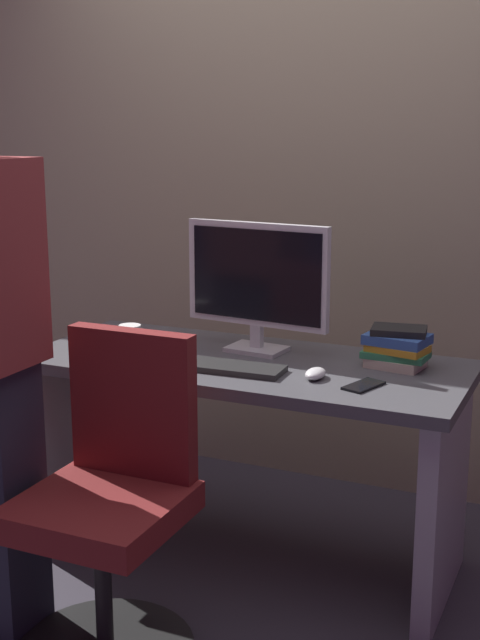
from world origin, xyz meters
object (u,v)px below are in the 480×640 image
at_px(monitor, 257,280).
at_px(cup_near_keyboard, 130,339).
at_px(office_chair, 112,513).
at_px(keyboard, 219,367).
at_px(desk, 246,421).
at_px(cell_phone, 364,386).
at_px(book_stack, 397,347).
at_px(mouse, 315,374).

xyz_separation_m(monitor, cup_near_keyboard, (-0.39, -0.21, -0.21)).
distance_m(office_chair, keyboard, 0.61).
bearing_deg(desk, cell_phone, -16.47).
relative_size(monitor, keyboard, 1.26).
bearing_deg(book_stack, mouse, -129.99).
relative_size(desk, cell_phone, 10.43).
relative_size(mouse, book_stack, 0.46).
bearing_deg(mouse, keyboard, -174.79).
xyz_separation_m(monitor, book_stack, (0.50, 0.01, -0.19)).
xyz_separation_m(office_chair, book_stack, (0.63, 0.78, 0.37)).
height_order(book_stack, cell_phone, book_stack).
bearing_deg(cup_near_keyboard, keyboard, -8.14).
xyz_separation_m(mouse, book_stack, (0.20, 0.24, 0.05)).
bearing_deg(keyboard, cup_near_keyboard, 169.17).
xyz_separation_m(desk, keyboard, (-0.03, -0.14, 0.23)).
relative_size(mouse, cell_phone, 0.69).
bearing_deg(cup_near_keyboard, monitor, 27.72).
bearing_deg(cup_near_keyboard, desk, 12.54).
xyz_separation_m(office_chair, keyboard, (0.10, 0.51, 0.32)).
height_order(office_chair, cup_near_keyboard, office_chair).
relative_size(desk, mouse, 15.01).
relative_size(keyboard, book_stack, 1.98).
relative_size(monitor, cup_near_keyboard, 5.28).
bearing_deg(mouse, office_chair, -128.30).
distance_m(monitor, keyboard, 0.36).
height_order(desk, office_chair, office_chair).
height_order(office_chair, monitor, monitor).
distance_m(desk, cell_phone, 0.52).
relative_size(monitor, cell_phone, 3.75).
bearing_deg(cell_phone, keyboard, -160.59).
distance_m(monitor, mouse, 0.45).
bearing_deg(mouse, book_stack, 50.01).
xyz_separation_m(office_chair, cup_near_keyboard, (-0.27, 0.56, 0.36)).
relative_size(keyboard, cup_near_keyboard, 4.20).
relative_size(office_chair, cell_phone, 6.53).
bearing_deg(cell_phone, book_stack, 100.27).
bearing_deg(office_chair, cell_phone, 41.38).
relative_size(cup_near_keyboard, cell_phone, 0.71).
bearing_deg(desk, keyboard, -102.82).
distance_m(office_chair, book_stack, 1.06).
bearing_deg(office_chair, book_stack, 51.17).
bearing_deg(cup_near_keyboard, book_stack, 13.51).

